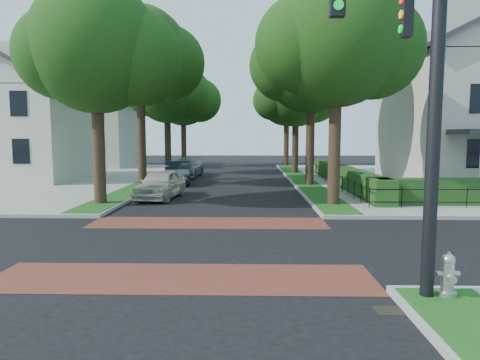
% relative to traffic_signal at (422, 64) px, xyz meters
% --- Properties ---
extents(ground, '(120.00, 120.00, 0.00)m').
position_rel_traffic_signal_xyz_m(ground, '(-4.89, 4.41, -4.71)').
color(ground, black).
rests_on(ground, ground).
extents(crosswalk_far, '(9.00, 2.20, 0.01)m').
position_rel_traffic_signal_xyz_m(crosswalk_far, '(-4.89, 7.61, -4.70)').
color(crosswalk_far, maroon).
rests_on(crosswalk_far, ground).
extents(crosswalk_near, '(9.00, 2.20, 0.01)m').
position_rel_traffic_signal_xyz_m(crosswalk_near, '(-4.89, 1.21, -4.70)').
color(crosswalk_near, maroon).
rests_on(crosswalk_near, ground).
extents(storm_drain, '(0.65, 0.45, 0.01)m').
position_rel_traffic_signal_xyz_m(storm_drain, '(-0.59, -0.59, -4.70)').
color(storm_drain, black).
rests_on(storm_drain, ground).
extents(grass_strip_ne, '(1.60, 29.80, 0.02)m').
position_rel_traffic_signal_xyz_m(grass_strip_ne, '(0.51, 23.51, -4.55)').
color(grass_strip_ne, '#1C4E16').
rests_on(grass_strip_ne, sidewalk_ne).
extents(grass_strip_nw, '(1.60, 29.80, 0.02)m').
position_rel_traffic_signal_xyz_m(grass_strip_nw, '(-10.29, 23.51, -4.55)').
color(grass_strip_nw, '#1C4E16').
rests_on(grass_strip_nw, sidewalk_nw).
extents(tree_right_near, '(7.75, 6.67, 10.66)m').
position_rel_traffic_signal_xyz_m(tree_right_near, '(0.72, 11.65, 2.92)').
color(tree_right_near, black).
rests_on(tree_right_near, sidewalk_ne).
extents(tree_right_mid, '(8.25, 7.09, 11.22)m').
position_rel_traffic_signal_xyz_m(tree_right_mid, '(0.72, 19.66, 3.28)').
color(tree_right_mid, black).
rests_on(tree_right_mid, sidewalk_ne).
extents(tree_right_far, '(7.25, 6.23, 9.74)m').
position_rel_traffic_signal_xyz_m(tree_right_far, '(0.71, 28.64, 2.20)').
color(tree_right_far, black).
rests_on(tree_right_far, sidewalk_ne).
extents(tree_right_back, '(7.50, 6.45, 10.20)m').
position_rel_traffic_signal_xyz_m(tree_right_back, '(0.72, 37.64, 2.56)').
color(tree_right_back, black).
rests_on(tree_right_back, sidewalk_ne).
extents(tree_left_near, '(7.50, 6.45, 10.20)m').
position_rel_traffic_signal_xyz_m(tree_left_near, '(-10.28, 11.64, 2.56)').
color(tree_left_near, black).
rests_on(tree_left_near, sidewalk_nw).
extents(tree_left_mid, '(8.00, 6.88, 11.48)m').
position_rel_traffic_signal_xyz_m(tree_left_mid, '(-10.28, 19.66, 3.64)').
color(tree_left_mid, black).
rests_on(tree_left_mid, sidewalk_nw).
extents(tree_left_far, '(7.00, 6.02, 9.86)m').
position_rel_traffic_signal_xyz_m(tree_left_far, '(-10.29, 28.63, 2.41)').
color(tree_left_far, black).
rests_on(tree_left_far, sidewalk_nw).
extents(tree_left_back, '(7.75, 6.66, 10.44)m').
position_rel_traffic_signal_xyz_m(tree_left_back, '(-10.28, 37.65, 2.70)').
color(tree_left_back, black).
rests_on(tree_left_back, sidewalk_nw).
extents(hedge_main_road, '(1.00, 18.00, 1.20)m').
position_rel_traffic_signal_xyz_m(hedge_main_road, '(2.81, 19.41, -3.96)').
color(hedge_main_road, '#1C4016').
rests_on(hedge_main_road, sidewalk_ne).
extents(fence_main_road, '(0.06, 18.00, 0.90)m').
position_rel_traffic_signal_xyz_m(fence_main_road, '(2.01, 19.41, -4.11)').
color(fence_main_road, black).
rests_on(fence_main_road, sidewalk_ne).
extents(house_left_near, '(10.00, 9.00, 10.14)m').
position_rel_traffic_signal_xyz_m(house_left_near, '(-20.38, 22.41, 0.33)').
color(house_left_near, beige).
rests_on(house_left_near, sidewalk_nw).
extents(house_left_far, '(10.00, 9.00, 10.14)m').
position_rel_traffic_signal_xyz_m(house_left_far, '(-20.38, 36.41, 0.33)').
color(house_left_far, beige).
rests_on(house_left_far, sidewalk_nw).
extents(traffic_signal, '(2.17, 2.00, 8.00)m').
position_rel_traffic_signal_xyz_m(traffic_signal, '(0.00, 0.00, 0.00)').
color(traffic_signal, black).
rests_on(traffic_signal, sidewalk_se).
extents(parked_car_front, '(2.34, 4.73, 1.55)m').
position_rel_traffic_signal_xyz_m(parked_car_front, '(-8.05, 13.98, -3.93)').
color(parked_car_front, beige).
rests_on(parked_car_front, ground).
extents(parked_car_middle, '(2.33, 5.00, 1.59)m').
position_rel_traffic_signal_xyz_m(parked_car_middle, '(-8.30, 21.02, -3.91)').
color(parked_car_middle, '#1D262C').
rests_on(parked_car_middle, ground).
extents(parked_car_rear, '(2.47, 5.42, 1.54)m').
position_rel_traffic_signal_xyz_m(parked_car_rear, '(-8.42, 25.98, -3.94)').
color(parked_car_rear, slate).
rests_on(parked_car_rear, ground).
extents(fire_hydrant, '(0.47, 0.49, 0.90)m').
position_rel_traffic_signal_xyz_m(fire_hydrant, '(0.61, -0.19, -4.13)').
color(fire_hydrant, '#A5A5A7').
rests_on(fire_hydrant, sidewalk_se).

